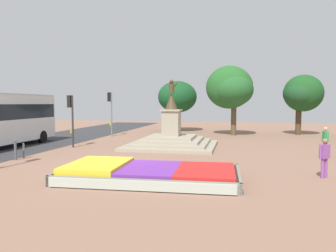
% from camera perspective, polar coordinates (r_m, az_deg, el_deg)
% --- Properties ---
extents(ground_plane, '(76.05, 76.05, 0.00)m').
position_cam_1_polar(ground_plane, '(15.45, -9.04, -6.95)').
color(ground_plane, '#8C6651').
extents(flower_planter, '(6.84, 3.72, 0.59)m').
position_cam_1_polar(flower_planter, '(12.63, -3.73, -8.21)').
color(flower_planter, '#38281C').
rests_on(flower_planter, ground_plane).
extents(statue_monument, '(5.83, 5.83, 4.48)m').
position_cam_1_polar(statue_monument, '(21.94, 0.60, -2.14)').
color(statue_monument, '#9E937F').
rests_on(statue_monument, ground_plane).
extents(traffic_light_mid_block, '(0.41, 0.30, 3.44)m').
position_cam_1_polar(traffic_light_mid_block, '(22.49, -16.53, 2.44)').
color(traffic_light_mid_block, '#2D2D33').
rests_on(traffic_light_mid_block, ground_plane).
extents(traffic_light_far_corner, '(0.41, 0.29, 3.88)m').
position_cam_1_polar(traffic_light_far_corner, '(29.31, -10.01, 3.41)').
color(traffic_light_far_corner, slate).
rests_on(traffic_light_far_corner, ground_plane).
extents(pedestrian_with_handbag, '(0.27, 0.73, 1.64)m').
position_cam_1_polar(pedestrian_with_handbag, '(19.74, 25.73, -2.22)').
color(pedestrian_with_handbag, '#8C4C99').
rests_on(pedestrian_with_handbag, ground_plane).
extents(pedestrian_near_planter, '(0.46, 0.41, 1.55)m').
position_cam_1_polar(pedestrian_near_planter, '(14.15, 25.60, -4.65)').
color(pedestrian_near_planter, '#8C4C99').
rests_on(pedestrian_near_planter, ground_plane).
extents(kerb_bollard_mid_b, '(0.14, 0.14, 1.05)m').
position_cam_1_polar(kerb_bollard_mid_b, '(18.59, -25.04, -3.72)').
color(kerb_bollard_mid_b, '#4C5156').
rests_on(kerb_bollard_mid_b, ground_plane).
extents(kerb_bollard_north, '(0.12, 0.12, 0.82)m').
position_cam_1_polar(kerb_bollard_north, '(18.97, -23.82, -3.90)').
color(kerb_bollard_north, '#4C5156').
rests_on(kerb_bollard_north, ground_plane).
extents(park_tree_far_left, '(3.57, 3.88, 5.54)m').
position_cam_1_polar(park_tree_far_left, '(32.45, 22.31, 5.24)').
color(park_tree_far_left, '#4C3823').
rests_on(park_tree_far_left, ground_plane).
extents(park_tree_behind_statue, '(4.01, 4.99, 5.21)m').
position_cam_1_polar(park_tree_behind_statue, '(34.45, 1.79, 5.03)').
color(park_tree_behind_statue, '#4C3823').
rests_on(park_tree_behind_statue, ground_plane).
extents(park_tree_far_right, '(4.27, 4.30, 6.32)m').
position_cam_1_polar(park_tree_far_right, '(30.36, 10.74, 6.39)').
color(park_tree_far_right, brown).
rests_on(park_tree_far_right, ground_plane).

